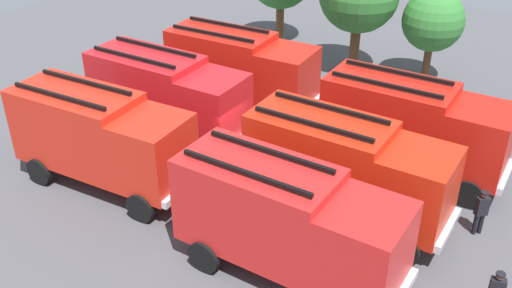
{
  "coord_description": "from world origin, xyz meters",
  "views": [
    {
      "loc": [
        12.35,
        -15.31,
        12.85
      ],
      "look_at": [
        0.0,
        0.0,
        1.4
      ],
      "focal_mm": 41.21,
      "sensor_mm": 36.0,
      "label": 1
    }
  ],
  "objects_px": {
    "fire_truck_4": "(241,67)",
    "fire_truck_5": "(413,124)",
    "fire_truck_1": "(288,219)",
    "firefighter_1": "(481,210)",
    "traffic_cone_0": "(333,118)",
    "traffic_cone_1": "(126,142)",
    "firefighter_2": "(295,131)",
    "fire_truck_2": "(167,93)",
    "fire_truck_0": "(101,135)",
    "tree_2": "(433,21)",
    "firefighter_0": "(360,99)",
    "fire_truck_3": "(347,166)"
  },
  "relations": [
    {
      "from": "fire_truck_4",
      "to": "firefighter_0",
      "type": "height_order",
      "value": "fire_truck_4"
    },
    {
      "from": "firefighter_0",
      "to": "firefighter_2",
      "type": "relative_size",
      "value": 1.04
    },
    {
      "from": "fire_truck_4",
      "to": "traffic_cone_1",
      "type": "xyz_separation_m",
      "value": [
        -1.24,
        -6.11,
        -1.78
      ]
    },
    {
      "from": "fire_truck_0",
      "to": "fire_truck_3",
      "type": "distance_m",
      "value": 9.13
    },
    {
      "from": "firefighter_0",
      "to": "tree_2",
      "type": "height_order",
      "value": "tree_2"
    },
    {
      "from": "fire_truck_5",
      "to": "firefighter_0",
      "type": "bearing_deg",
      "value": 136.37
    },
    {
      "from": "fire_truck_0",
      "to": "traffic_cone_1",
      "type": "height_order",
      "value": "fire_truck_0"
    },
    {
      "from": "fire_truck_0",
      "to": "fire_truck_5",
      "type": "xyz_separation_m",
      "value": [
        8.66,
        8.15,
        0.0
      ]
    },
    {
      "from": "fire_truck_4",
      "to": "fire_truck_5",
      "type": "bearing_deg",
      "value": -10.48
    },
    {
      "from": "tree_2",
      "to": "traffic_cone_0",
      "type": "xyz_separation_m",
      "value": [
        -1.16,
        -7.25,
        -2.96
      ]
    },
    {
      "from": "fire_truck_4",
      "to": "firefighter_2",
      "type": "xyz_separation_m",
      "value": [
        4.36,
        -1.61,
        -1.21
      ]
    },
    {
      "from": "firefighter_2",
      "to": "fire_truck_2",
      "type": "bearing_deg",
      "value": 60.25
    },
    {
      "from": "fire_truck_2",
      "to": "traffic_cone_0",
      "type": "bearing_deg",
      "value": 40.63
    },
    {
      "from": "fire_truck_1",
      "to": "fire_truck_2",
      "type": "distance_m",
      "value": 9.93
    },
    {
      "from": "fire_truck_5",
      "to": "firefighter_1",
      "type": "xyz_separation_m",
      "value": [
        3.68,
        -2.13,
        -1.19
      ]
    },
    {
      "from": "fire_truck_4",
      "to": "firefighter_0",
      "type": "xyz_separation_m",
      "value": [
        4.99,
        2.64,
        -1.17
      ]
    },
    {
      "from": "fire_truck_4",
      "to": "traffic_cone_0",
      "type": "bearing_deg",
      "value": 7.87
    },
    {
      "from": "firefighter_1",
      "to": "tree_2",
      "type": "bearing_deg",
      "value": -18.53
    },
    {
      "from": "traffic_cone_1",
      "to": "fire_truck_2",
      "type": "bearing_deg",
      "value": 70.61
    },
    {
      "from": "firefighter_0",
      "to": "traffic_cone_0",
      "type": "bearing_deg",
      "value": 25.88
    },
    {
      "from": "firefighter_1",
      "to": "traffic_cone_1",
      "type": "xyz_separation_m",
      "value": [
        -13.75,
        -3.86,
        -0.59
      ]
    },
    {
      "from": "fire_truck_4",
      "to": "traffic_cone_1",
      "type": "distance_m",
      "value": 6.48
    },
    {
      "from": "tree_2",
      "to": "traffic_cone_0",
      "type": "bearing_deg",
      "value": -99.09
    },
    {
      "from": "traffic_cone_0",
      "to": "traffic_cone_1",
      "type": "relative_size",
      "value": 0.88
    },
    {
      "from": "traffic_cone_0",
      "to": "fire_truck_0",
      "type": "bearing_deg",
      "value": -113.46
    },
    {
      "from": "fire_truck_1",
      "to": "fire_truck_4",
      "type": "bearing_deg",
      "value": 130.63
    },
    {
      "from": "fire_truck_3",
      "to": "firefighter_2",
      "type": "bearing_deg",
      "value": 138.74
    },
    {
      "from": "firefighter_1",
      "to": "tree_2",
      "type": "xyz_separation_m",
      "value": [
        -6.99,
        10.88,
        2.32
      ]
    },
    {
      "from": "traffic_cone_0",
      "to": "fire_truck_1",
      "type": "bearing_deg",
      "value": -65.66
    },
    {
      "from": "fire_truck_0",
      "to": "traffic_cone_1",
      "type": "xyz_separation_m",
      "value": [
        -1.41,
        2.16,
        -1.78
      ]
    },
    {
      "from": "fire_truck_0",
      "to": "fire_truck_4",
      "type": "relative_size",
      "value": 1.0
    },
    {
      "from": "fire_truck_0",
      "to": "fire_truck_4",
      "type": "xyz_separation_m",
      "value": [
        -0.17,
        8.27,
        0.0
      ]
    },
    {
      "from": "traffic_cone_1",
      "to": "fire_truck_1",
      "type": "bearing_deg",
      "value": -10.9
    },
    {
      "from": "fire_truck_2",
      "to": "firefighter_1",
      "type": "height_order",
      "value": "fire_truck_2"
    },
    {
      "from": "fire_truck_0",
      "to": "fire_truck_2",
      "type": "distance_m",
      "value": 4.15
    },
    {
      "from": "fire_truck_0",
      "to": "firefighter_2",
      "type": "xyz_separation_m",
      "value": [
        4.19,
        6.66,
        -1.21
      ]
    },
    {
      "from": "firefighter_1",
      "to": "tree_2",
      "type": "distance_m",
      "value": 13.14
    },
    {
      "from": "fire_truck_3",
      "to": "traffic_cone_0",
      "type": "xyz_separation_m",
      "value": [
        -4.08,
        5.76,
        -1.82
      ]
    },
    {
      "from": "fire_truck_5",
      "to": "tree_2",
      "type": "height_order",
      "value": "tree_2"
    },
    {
      "from": "fire_truck_4",
      "to": "traffic_cone_1",
      "type": "bearing_deg",
      "value": -111.21
    },
    {
      "from": "firefighter_1",
      "to": "traffic_cone_1",
      "type": "distance_m",
      "value": 14.3
    },
    {
      "from": "fire_truck_1",
      "to": "firefighter_1",
      "type": "distance_m",
      "value": 7.06
    },
    {
      "from": "fire_truck_5",
      "to": "traffic_cone_0",
      "type": "bearing_deg",
      "value": 153.58
    },
    {
      "from": "fire_truck_3",
      "to": "fire_truck_4",
      "type": "relative_size",
      "value": 0.99
    },
    {
      "from": "fire_truck_4",
      "to": "fire_truck_5",
      "type": "distance_m",
      "value": 8.83
    },
    {
      "from": "fire_truck_2",
      "to": "fire_truck_4",
      "type": "height_order",
      "value": "same"
    },
    {
      "from": "fire_truck_5",
      "to": "traffic_cone_0",
      "type": "height_order",
      "value": "fire_truck_5"
    },
    {
      "from": "fire_truck_5",
      "to": "fire_truck_0",
      "type": "bearing_deg",
      "value": -144.6
    },
    {
      "from": "traffic_cone_0",
      "to": "traffic_cone_1",
      "type": "height_order",
      "value": "traffic_cone_1"
    },
    {
      "from": "fire_truck_3",
      "to": "fire_truck_1",
      "type": "bearing_deg",
      "value": -94.37
    }
  ]
}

